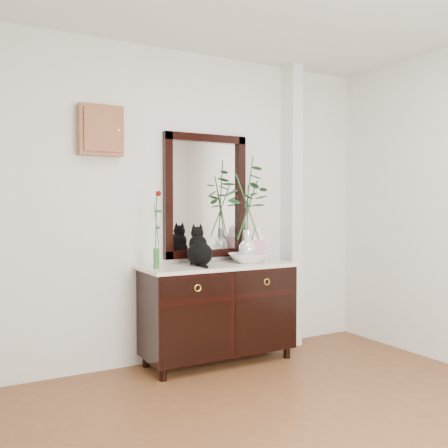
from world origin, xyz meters
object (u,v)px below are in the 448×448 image
sideboard (218,308)px  cat (200,246)px  lotus_bowl (247,258)px  ginger_jar (257,244)px

sideboard → cat: cat is taller
cat → lotus_bowl: (0.47, 0.00, -0.13)m
sideboard → lotus_bowl: (0.29, -0.00, 0.42)m
cat → sideboard: bearing=7.6°
sideboard → lotus_bowl: size_ratio=4.04×
ginger_jar → lotus_bowl: bearing=-167.3°
sideboard → cat: size_ratio=3.97×
cat → lotus_bowl: size_ratio=1.02×
lotus_bowl → ginger_jar: (0.12, 0.03, 0.12)m
sideboard → ginger_jar: bearing=3.4°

